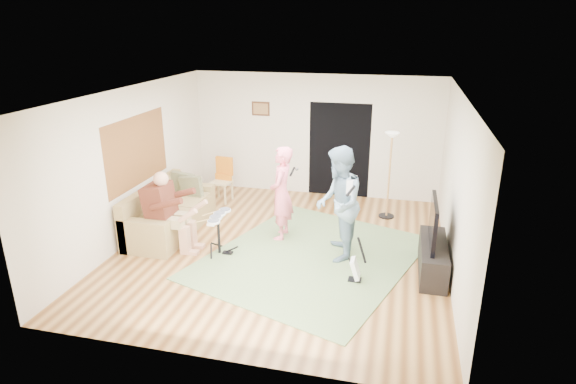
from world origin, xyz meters
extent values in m
plane|color=brown|center=(0.00, 0.00, 0.00)|extent=(6.00, 6.00, 0.00)
plane|color=white|center=(0.00, 0.00, 2.70)|extent=(6.00, 6.00, 0.00)
plane|color=brown|center=(-2.74, 0.20, 1.55)|extent=(0.00, 2.05, 2.05)
plane|color=black|center=(0.55, 2.99, 1.05)|extent=(2.10, 0.00, 2.10)
cube|color=#3F2314|center=(-1.25, 2.99, 1.90)|extent=(0.42, 0.03, 0.32)
cube|color=#5F7B4B|center=(0.56, -0.19, 0.01)|extent=(4.06, 4.45, 0.02)
cube|color=#9C834E|center=(-2.20, 0.24, 0.22)|extent=(0.89, 1.77, 0.44)
cube|color=#9C834E|center=(-2.58, 0.24, 0.44)|extent=(0.17, 2.19, 0.89)
cube|color=#9C834E|center=(-2.20, 1.23, 0.31)|extent=(0.89, 0.21, 0.63)
cube|color=#9C834E|center=(-2.20, -0.75, 0.31)|extent=(0.89, 0.21, 0.63)
cube|color=#582518|center=(-2.05, -0.41, 0.84)|extent=(0.39, 0.51, 0.64)
sphere|color=tan|center=(-1.98, -0.41, 1.26)|extent=(0.25, 0.25, 0.25)
cylinder|color=black|center=(-1.00, -0.41, 0.35)|extent=(0.05, 0.05, 0.65)
cube|color=white|center=(-1.00, -0.41, 0.66)|extent=(0.13, 0.65, 0.04)
imported|color=pink|center=(-0.13, 0.47, 0.85)|extent=(0.43, 0.63, 1.71)
imported|color=#718FA6|center=(0.96, -0.06, 0.95)|extent=(0.86, 1.02, 1.90)
cube|color=black|center=(1.35, -0.79, 0.01)|extent=(0.20, 0.16, 0.03)
cube|color=white|center=(1.35, -0.79, 0.21)|extent=(0.16, 0.24, 0.32)
cylinder|color=black|center=(1.43, -0.79, 0.53)|extent=(0.16, 0.04, 0.41)
cylinder|color=black|center=(1.70, 1.93, 0.01)|extent=(0.31, 0.31, 0.03)
cylinder|color=tan|center=(1.70, 1.93, 0.84)|extent=(0.04, 0.04, 1.65)
cone|color=white|center=(1.70, 1.93, 1.69)|extent=(0.27, 0.27, 0.11)
cube|color=#D3C089|center=(-1.88, 1.99, 0.44)|extent=(0.45, 0.45, 0.04)
cube|color=orange|center=(-1.88, 2.18, 0.75)|extent=(0.39, 0.12, 0.41)
cube|color=black|center=(2.50, -0.24, 0.25)|extent=(0.40, 1.40, 0.50)
cube|color=black|center=(2.45, -0.24, 0.85)|extent=(0.06, 1.05, 0.70)
camera|label=1|loc=(1.88, -7.33, 3.75)|focal=30.00mm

